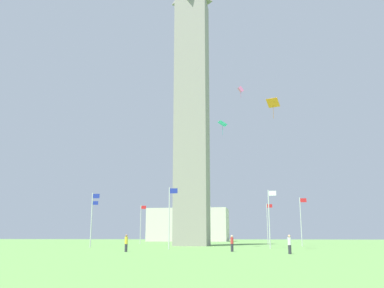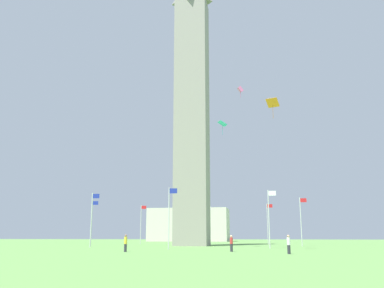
{
  "view_description": "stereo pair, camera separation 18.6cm",
  "coord_description": "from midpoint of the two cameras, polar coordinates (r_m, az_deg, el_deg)",
  "views": [
    {
      "loc": [
        11.63,
        -70.32,
        1.64
      ],
      "look_at": [
        0.0,
        0.0,
        17.19
      ],
      "focal_mm": 39.43,
      "sensor_mm": 36.0,
      "label": 1
    },
    {
      "loc": [
        11.81,
        -70.29,
        1.64
      ],
      "look_at": [
        0.0,
        0.0,
        17.19
      ],
      "focal_mm": 39.43,
      "sensor_mm": 36.0,
      "label": 2
    }
  ],
  "objects": [
    {
      "name": "obelisk_monument",
      "position": [
        75.04,
        -0.07,
        5.91
      ],
      "size": [
        5.52,
        5.52,
        50.19
      ],
      "color": "gray",
      "rests_on": "ground"
    },
    {
      "name": "person_yellow_shirt",
      "position": [
        45.46,
        -9.01,
        -13.11
      ],
      "size": [
        0.32,
        0.32,
        1.78
      ],
      "rotation": [
        0.0,
        0.0,
        0.94
      ],
      "color": "#2D2D38",
      "rests_on": "ground"
    },
    {
      "name": "kite_cyan_diamond",
      "position": [
        63.73,
        4.06,
        2.73
      ],
      "size": [
        1.62,
        1.68,
        2.11
      ],
      "color": "#33C6D1"
    },
    {
      "name": "ground_plane",
      "position": [
        71.29,
        -0.08,
        -13.62
      ],
      "size": [
        260.0,
        260.0,
        0.0
      ],
      "primitive_type": "plane",
      "color": "#609347"
    },
    {
      "name": "flagpole_nw",
      "position": [
        57.88,
        10.35,
        -9.55
      ],
      "size": [
        1.12,
        0.14,
        7.69
      ],
      "color": "silver",
      "rests_on": "ground"
    },
    {
      "name": "flagpole_se",
      "position": [
        86.29,
        -6.99,
        -10.5
      ],
      "size": [
        1.12,
        0.14,
        7.69
      ],
      "color": "silver",
      "rests_on": "ground"
    },
    {
      "name": "person_red_shirt",
      "position": [
        45.71,
        5.31,
        -13.25
      ],
      "size": [
        0.32,
        0.32,
        1.7
      ],
      "rotation": [
        0.0,
        0.0,
        1.65
      ],
      "color": "#2D2D38",
      "rests_on": "ground"
    },
    {
      "name": "kite_pink_box",
      "position": [
        58.2,
        6.51,
        7.35
      ],
      "size": [
        0.91,
        0.73,
        1.62
      ],
      "color": "pink"
    },
    {
      "name": "person_white_shirt",
      "position": [
        40.66,
        12.92,
        -13.1
      ],
      "size": [
        0.32,
        0.32,
        1.73
      ],
      "rotation": [
        0.0,
        0.0,
        2.45
      ],
      "color": "#2D2D38",
      "rests_on": "ground"
    },
    {
      "name": "flagpole_w",
      "position": [
        53.97,
        -3.14,
        -9.54
      ],
      "size": [
        1.12,
        0.14,
        7.69
      ],
      "color": "silver",
      "rests_on": "ground"
    },
    {
      "name": "flagpole_ne",
      "position": [
        82.84,
        10.13,
        -10.33
      ],
      "size": [
        1.12,
        0.14,
        7.69
      ],
      "color": "silver",
      "rests_on": "ground"
    },
    {
      "name": "kite_orange_diamond",
      "position": [
        54.26,
        10.8,
        5.44
      ],
      "size": [
        1.77,
        1.62,
        2.47
      ],
      "color": "orange"
    },
    {
      "name": "flagpole_s",
      "position": [
        76.22,
        -13.46,
        -10.03
      ],
      "size": [
        1.12,
        0.14,
        7.69
      ],
      "color": "silver",
      "rests_on": "ground"
    },
    {
      "name": "flagpole_n",
      "position": [
        70.61,
        14.48,
        -9.82
      ],
      "size": [
        1.12,
        0.14,
        7.69
      ],
      "color": "silver",
      "rests_on": "ground"
    },
    {
      "name": "distant_building",
      "position": [
        129.51,
        -0.51,
        -10.89
      ],
      "size": [
        23.6,
        11.41,
        9.66
      ],
      "color": "beige",
      "rests_on": "ground"
    },
    {
      "name": "flagpole_sw",
      "position": [
        62.71,
        -13.46,
        -9.61
      ],
      "size": [
        1.12,
        0.14,
        7.69
      ],
      "color": "silver",
      "rests_on": "ground"
    },
    {
      "name": "flagpole_e",
      "position": [
        88.78,
        1.87,
        -10.63
      ],
      "size": [
        1.12,
        0.14,
        7.69
      ],
      "color": "silver",
      "rests_on": "ground"
    }
  ]
}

